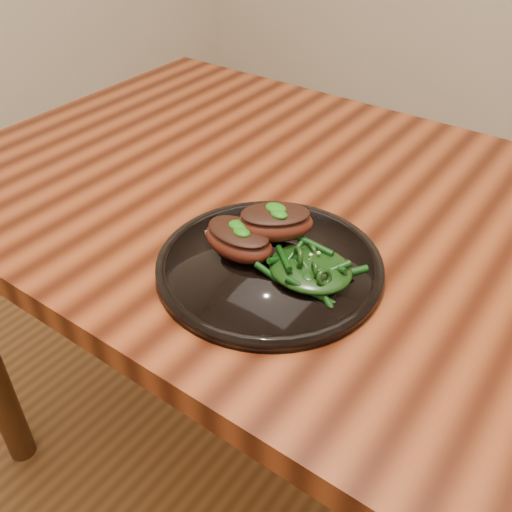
{
  "coord_description": "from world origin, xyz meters",
  "views": [
    {
      "loc": [
        0.2,
        -0.67,
        1.22
      ],
      "look_at": [
        -0.14,
        -0.2,
        0.78
      ],
      "focal_mm": 40.0,
      "sensor_mm": 36.0,
      "label": 1
    }
  ],
  "objects": [
    {
      "name": "lamb_chop_back",
      "position": [
        -0.14,
        -0.15,
        0.81
      ],
      "size": [
        0.12,
        0.11,
        0.05
      ],
      "color": "#47170D",
      "rests_on": "plate"
    },
    {
      "name": "greens_heap",
      "position": [
        -0.07,
        -0.18,
        0.79
      ],
      "size": [
        0.11,
        0.1,
        0.04
      ],
      "color": "black",
      "rests_on": "plate"
    },
    {
      "name": "lamb_chop_front",
      "position": [
        -0.17,
        -0.19,
        0.79
      ],
      "size": [
        0.11,
        0.08,
        0.05
      ],
      "color": "#47170D",
      "rests_on": "plate"
    },
    {
      "name": "plate",
      "position": [
        -0.13,
        -0.18,
        0.76
      ],
      "size": [
        0.3,
        0.3,
        0.02
      ],
      "color": "black",
      "rests_on": "desk"
    },
    {
      "name": "desk",
      "position": [
        0.0,
        0.0,
        0.67
      ],
      "size": [
        1.6,
        0.8,
        0.75
      ],
      "color": "black",
      "rests_on": "ground"
    },
    {
      "name": "herb_smear",
      "position": [
        -0.17,
        -0.12,
        0.77
      ],
      "size": [
        0.08,
        0.05,
        0.01
      ],
      "primitive_type": "ellipsoid",
      "color": "#0B4607",
      "rests_on": "plate"
    }
  ]
}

